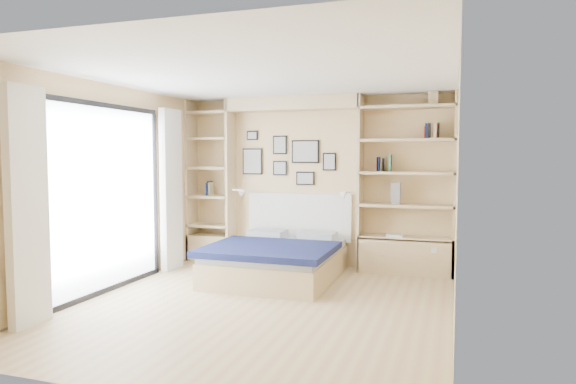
% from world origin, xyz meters
% --- Properties ---
extents(ground, '(4.50, 4.50, 0.00)m').
position_xyz_m(ground, '(0.00, 0.00, 0.00)').
color(ground, tan).
rests_on(ground, ground).
extents(room_shell, '(4.50, 4.50, 4.50)m').
position_xyz_m(room_shell, '(-0.39, 1.52, 1.08)').
color(room_shell, '#D5AE80').
rests_on(room_shell, ground).
extents(bed, '(1.61, 1.98, 1.07)m').
position_xyz_m(bed, '(-0.25, 1.25, 0.26)').
color(bed, '#CFB485').
rests_on(bed, ground).
extents(photo_gallery, '(1.48, 0.02, 0.82)m').
position_xyz_m(photo_gallery, '(-0.45, 2.22, 1.60)').
color(photo_gallery, black).
rests_on(photo_gallery, ground).
extents(reading_lamps, '(1.92, 0.12, 0.15)m').
position_xyz_m(reading_lamps, '(-0.30, 2.00, 1.10)').
color(reading_lamps, silver).
rests_on(reading_lamps, ground).
extents(shelf_decor, '(3.48, 0.23, 2.03)m').
position_xyz_m(shelf_decor, '(1.06, 2.07, 1.68)').
color(shelf_decor, '#A51E1E').
rests_on(shelf_decor, ground).
extents(deck, '(3.20, 4.00, 0.05)m').
position_xyz_m(deck, '(-3.60, 0.00, 0.00)').
color(deck, '#726654').
rests_on(deck, ground).
extents(deck_chair, '(0.80, 0.99, 0.86)m').
position_xyz_m(deck_chair, '(-3.11, 0.95, 0.41)').
color(deck_chair, tan).
rests_on(deck_chair, ground).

